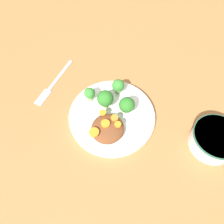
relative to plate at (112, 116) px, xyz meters
The scene contains 14 objects.
ground_plane 0.01m from the plate, ahead, with size 4.00×4.00×0.00m, color #9E6638.
plate is the anchor object (origin of this frame).
dip_bowl 0.28m from the plate, 93.33° to the left, with size 0.12×0.12×0.06m.
stew_mound 0.06m from the plate, ahead, with size 0.09×0.09×0.03m, color brown.
broccoli_floret_0 0.09m from the plate, behind, with size 0.04×0.04×0.05m.
broccoli_floret_1 0.06m from the plate, 125.04° to the left, with size 0.04×0.04×0.06m.
broccoli_floret_2 0.05m from the plate, 128.07° to the right, with size 0.05×0.05×0.06m.
broccoli_floret_3 0.09m from the plate, 109.45° to the right, with size 0.03×0.03×0.05m.
carrot_slice_0 0.05m from the plate, 33.25° to the left, with size 0.02×0.02×0.01m, color orange.
carrot_slice_1 0.09m from the plate, 12.32° to the right, with size 0.03×0.03×0.01m, color orange.
carrot_slice_2 0.05m from the plate, 43.67° to the right, with size 0.02×0.02×0.00m, color orange.
carrot_slice_3 0.06m from the plate, ahead, with size 0.02×0.02×0.01m, color orange.
carrot_slice_4 0.06m from the plate, 38.02° to the left, with size 0.02×0.02×0.01m, color orange.
fork 0.22m from the plate, 100.61° to the right, with size 0.20×0.03×0.01m.
Camera 1 is at (0.29, 0.11, 0.55)m, focal length 35.00 mm.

